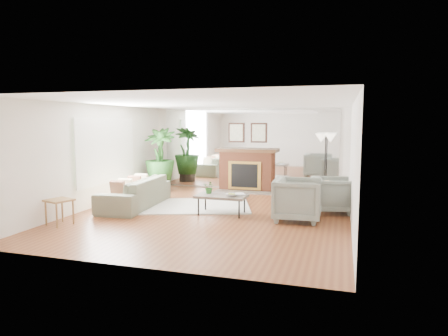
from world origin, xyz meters
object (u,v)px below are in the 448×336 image
(fireplace, at_px, (246,169))
(potted_ficus, at_px, (160,158))
(armchair_front, at_px, (297,200))
(coffee_table, at_px, (222,197))
(sofa, at_px, (135,193))
(floor_lamp, at_px, (326,143))
(side_table, at_px, (59,203))
(armchair_back, at_px, (332,195))

(fireplace, distance_m, potted_ficus, 2.61)
(fireplace, distance_m, armchair_front, 3.85)
(coffee_table, relative_size, sofa, 0.47)
(fireplace, height_order, armchair_front, fireplace)
(coffee_table, bearing_deg, fireplace, 93.94)
(armchair_front, bearing_deg, floor_lamp, -10.29)
(side_table, bearing_deg, armchair_front, 20.85)
(coffee_table, distance_m, potted_ficus, 3.62)
(fireplace, height_order, coffee_table, fireplace)
(armchair_back, bearing_deg, potted_ficus, 63.27)
(fireplace, relative_size, side_table, 3.54)
(fireplace, distance_m, floor_lamp, 2.50)
(armchair_front, bearing_deg, armchair_back, -36.59)
(armchair_back, bearing_deg, sofa, 88.38)
(floor_lamp, bearing_deg, side_table, -136.40)
(armchair_back, relative_size, floor_lamp, 0.51)
(coffee_table, bearing_deg, armchair_front, -2.00)
(armchair_back, bearing_deg, floor_lamp, -3.13)
(potted_ficus, distance_m, floor_lamp, 4.82)
(sofa, height_order, armchair_front, armchair_front)
(fireplace, height_order, potted_ficus, fireplace)
(armchair_back, xyz_separation_m, floor_lamp, (-0.27, 2.00, 1.09))
(side_table, bearing_deg, armchair_back, 27.63)
(armchair_back, bearing_deg, armchair_front, 135.00)
(sofa, distance_m, floor_lamp, 5.30)
(sofa, height_order, armchair_back, armchair_back)
(floor_lamp, bearing_deg, fireplace, 172.03)
(fireplace, xyz_separation_m, potted_ficus, (-2.43, -0.89, 0.35))
(fireplace, relative_size, floor_lamp, 1.17)
(fireplace, bearing_deg, potted_ficus, -159.90)
(fireplace, distance_m, side_table, 5.73)
(coffee_table, xyz_separation_m, armchair_front, (1.69, -0.06, 0.04))
(armchair_back, bearing_deg, fireplace, 37.43)
(armchair_back, xyz_separation_m, armchair_front, (-0.69, -1.01, 0.04))
(floor_lamp, bearing_deg, armchair_back, -82.35)
(armchair_back, bearing_deg, coffee_table, 101.03)
(fireplace, bearing_deg, floor_lamp, -7.97)
(coffee_table, bearing_deg, sofa, 175.00)
(sofa, relative_size, side_table, 4.18)
(potted_ficus, height_order, floor_lamp, potted_ficus)
(coffee_table, xyz_separation_m, floor_lamp, (2.11, 2.95, 1.09))
(coffee_table, xyz_separation_m, armchair_back, (2.37, 0.95, -0.00))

